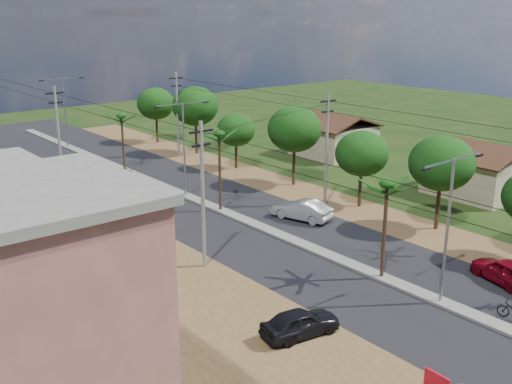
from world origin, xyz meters
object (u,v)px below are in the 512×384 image
roadside_sign (437,384)px  car_silver_mid (301,210)px  car_white_far (154,211)px  car_red_near (506,272)px  car_parked_dark (300,323)px

roadside_sign → car_silver_mid: bearing=63.2°
car_white_far → roadside_sign: size_ratio=3.73×
car_red_near → car_white_far: car_red_near is taller
car_parked_dark → car_white_far: bearing=0.4°
car_red_near → car_parked_dark: 13.49m
car_silver_mid → car_white_far: bearing=-55.9°
car_red_near → car_silver_mid: 15.48m
car_parked_dark → roadside_sign: 6.99m
car_red_near → roadside_sign: car_red_near is taller
roadside_sign → car_red_near: bearing=19.2°
car_white_far → car_red_near: bearing=-55.0°
car_white_far → roadside_sign: bearing=-83.4°
car_red_near → car_parked_dark: car_red_near is taller
car_silver_mid → car_parked_dark: car_silver_mid is taller
car_silver_mid → car_parked_dark: 16.89m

